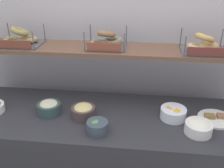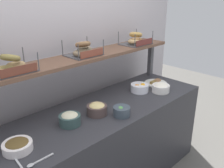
{
  "view_description": "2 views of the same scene",
  "coord_description": "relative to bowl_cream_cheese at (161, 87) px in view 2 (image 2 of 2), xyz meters",
  "views": [
    {
      "loc": [
        0.25,
        -1.58,
        1.89
      ],
      "look_at": [
        0.06,
        0.01,
        1.1
      ],
      "focal_mm": 41.39,
      "sensor_mm": 36.0,
      "label": 1
    },
    {
      "loc": [
        -1.35,
        -1.44,
        1.83
      ],
      "look_at": [
        0.13,
        0.05,
        1.03
      ],
      "focal_mm": 39.39,
      "sensor_mm": 36.0,
      "label": 2
    }
  ],
  "objects": [
    {
      "name": "deli_counter",
      "position": [
        -0.65,
        0.14,
        -0.47
      ],
      "size": [
        2.14,
        0.7,
        0.85
      ],
      "primitive_type": "cube",
      "color": "#2D2D33",
      "rests_on": "ground_plane"
    },
    {
      "name": "bowl_tuna_salad",
      "position": [
        -1.05,
        0.12,
        0.0
      ],
      "size": [
        0.17,
        0.17,
        0.1
      ],
      "color": "#334C4A",
      "rests_on": "deli_counter"
    },
    {
      "name": "shelf_riser_right",
      "position": [
        0.36,
        0.41,
        0.15
      ],
      "size": [
        0.05,
        0.05,
        0.4
      ],
      "primitive_type": "cube",
      "color": "#4C4C51",
      "rests_on": "deli_counter"
    },
    {
      "name": "bowl_veggie_mix",
      "position": [
        -0.66,
        -0.07,
        -0.0
      ],
      "size": [
        0.14,
        0.14,
        0.09
      ],
      "color": "#3D4954",
      "rests_on": "deli_counter"
    },
    {
      "name": "back_wall",
      "position": [
        -0.65,
        0.69,
        0.3
      ],
      "size": [
        3.34,
        0.06,
        2.4
      ],
      "primitive_type": "cube",
      "color": "#B6B0B6",
      "rests_on": "ground_plane"
    },
    {
      "name": "bowl_fruit_salad",
      "position": [
        -0.15,
        0.16,
        -0.01
      ],
      "size": [
        0.18,
        0.18,
        0.09
      ],
      "color": "white",
      "rests_on": "deli_counter"
    },
    {
      "name": "bowl_cream_cheese",
      "position": [
        0.0,
        0.0,
        0.0
      ],
      "size": [
        0.18,
        0.18,
        0.1
      ],
      "color": "white",
      "rests_on": "deli_counter"
    },
    {
      "name": "serving_spoon_by_edge",
      "position": [
        -1.55,
        -0.1,
        -0.04
      ],
      "size": [
        0.04,
        0.18,
        0.01
      ],
      "color": "#B7B7BC",
      "rests_on": "deli_counter"
    },
    {
      "name": "bowl_chocolate_spread",
      "position": [
        -1.49,
        0.09,
        -0.01
      ],
      "size": [
        0.19,
        0.19,
        0.07
      ],
      "color": "white",
      "rests_on": "deli_counter"
    },
    {
      "name": "upper_shelf",
      "position": [
        -0.65,
        0.41,
        0.37
      ],
      "size": [
        2.1,
        0.32,
        0.03
      ],
      "primitive_type": "cube",
      "color": "brown",
      "rests_on": "shelf_riser_left"
    },
    {
      "name": "serving_spoon_near_plate",
      "position": [
        -1.47,
        -0.11,
        -0.04
      ],
      "size": [
        0.18,
        0.03,
        0.01
      ],
      "color": "#B7B7BC",
      "rests_on": "deli_counter"
    },
    {
      "name": "bagel_basket_sesame",
      "position": [
        0.04,
        0.39,
        0.43
      ],
      "size": [
        0.31,
        0.25,
        0.15
      ],
      "color": "#4C4C51",
      "rests_on": "upper_shelf"
    },
    {
      "name": "serving_plate_white",
      "position": [
        0.15,
        0.17,
        -0.04
      ],
      "size": [
        0.25,
        0.25,
        0.04
      ],
      "color": "white",
      "rests_on": "deli_counter"
    },
    {
      "name": "bagel_basket_everything",
      "position": [
        -1.33,
        0.39,
        0.43
      ],
      "size": [
        0.31,
        0.25,
        0.15
      ],
      "color": "#4C4C51",
      "rests_on": "upper_shelf"
    },
    {
      "name": "bowl_hummus",
      "position": [
        -0.79,
        0.1,
        0.0
      ],
      "size": [
        0.17,
        0.17,
        0.1
      ],
      "color": "#4E3E3B",
      "rests_on": "deli_counter"
    },
    {
      "name": "bagel_basket_poppy",
      "position": [
        -0.66,
        0.41,
        0.43
      ],
      "size": [
        0.29,
        0.25,
        0.14
      ],
      "color": "#4C4C51",
      "rests_on": "upper_shelf"
    }
  ]
}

